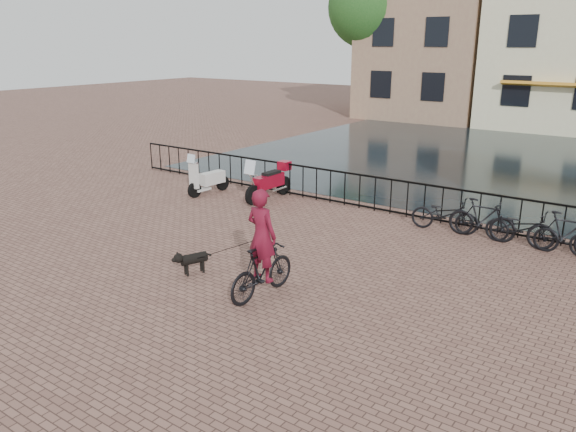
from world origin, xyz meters
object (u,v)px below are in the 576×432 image
Objects in this scene: cyclist at (262,250)px; scooter at (208,172)px; dog at (194,262)px; motorcycle at (269,177)px.

scooter is at bearing -35.98° from cyclist.
dog is 6.00m from motorcycle.
scooter reaches higher than motorcycle.
dog is at bearing 2.55° from cyclist.
dog is at bearing -66.03° from motorcycle.
cyclist is at bearing 21.09° from dog.
motorcycle is 1.27× the size of scooter.
cyclist reaches higher than scooter.
scooter is (-6.10, 4.99, -0.24)m from cyclist.
dog is 6.55m from scooter.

